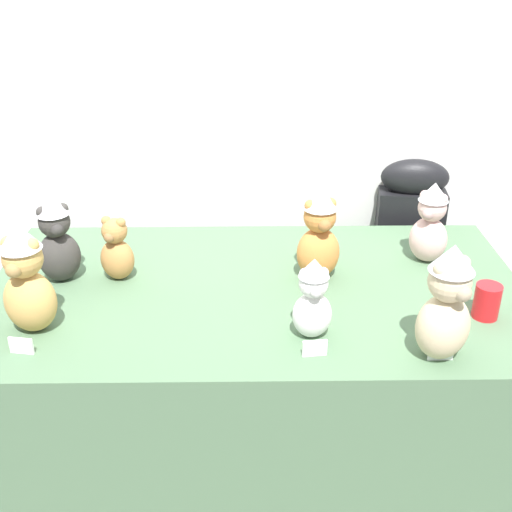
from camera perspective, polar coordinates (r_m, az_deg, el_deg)
name	(u,v)px	position (r m, az deg, el deg)	size (l,w,h in m)	color
ground_plane	(257,508)	(2.42, 0.09, -21.69)	(10.00, 10.00, 0.00)	gray
wall_back	(253,78)	(2.64, -0.24, 15.72)	(7.00, 0.08, 2.60)	white
display_table	(256,378)	(2.34, 0.00, -10.93)	(1.80, 1.00, 0.76)	#4C6B4C
instrument_case	(404,266)	(2.89, 13.16, -0.88)	(0.29, 0.15, 0.99)	black
teddy_bear_charcoal	(57,239)	(2.21, -17.43, 1.44)	(0.18, 0.17, 0.31)	#383533
teddy_bear_blush	(430,224)	(2.33, 15.36, 2.82)	(0.18, 0.17, 0.30)	beige
teddy_bear_ginger	(319,235)	(2.14, 5.68, 1.90)	(0.17, 0.15, 0.33)	#D17F3D
teddy_bear_caramel	(116,250)	(2.19, -12.42, 0.50)	(0.14, 0.13, 0.23)	#B27A42
teddy_bear_sand	(446,304)	(1.79, 16.71, -4.17)	(0.20, 0.19, 0.35)	#CCB78E
teddy_bear_honey	(26,280)	(1.95, -19.91, -2.04)	(0.18, 0.16, 0.34)	tan
teddy_bear_snow	(313,299)	(1.83, 5.12, -3.89)	(0.12, 0.11, 0.25)	white
party_cup_red	(487,301)	(2.07, 20.01, -3.83)	(0.08, 0.08, 0.11)	red
name_card_front_left	(21,346)	(1.92, -20.32, -7.57)	(0.07, 0.01, 0.05)	white
name_card_front_middle	(441,352)	(1.85, 16.26, -8.29)	(0.07, 0.01, 0.05)	white
name_card_front_right	(315,348)	(1.80, 5.29, -8.24)	(0.07, 0.01, 0.05)	white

